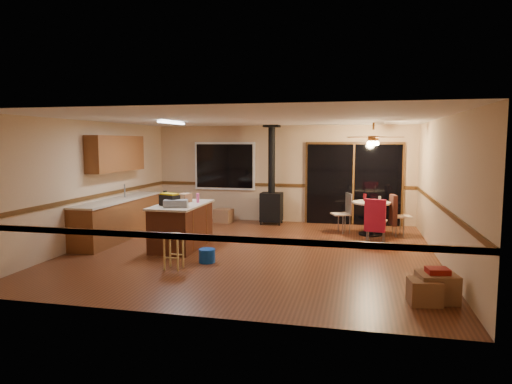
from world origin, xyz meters
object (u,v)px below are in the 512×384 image
(wood_stove, at_px, (272,197))
(toolbox_black, at_px, (170,200))
(bar_stool, at_px, (174,251))
(box_corner_b, at_px, (424,292))
(blue_bucket, at_px, (207,256))
(box_under_window, at_px, (224,216))
(kitchen_island, at_px, (182,225))
(box_corner_a, at_px, (437,287))
(chair_right, at_px, (394,210))
(toolbox_grey, at_px, (176,203))
(dining_table, at_px, (371,212))
(chair_left, at_px, (345,208))
(chair_near, at_px, (375,216))

(wood_stove, relative_size, toolbox_black, 6.30)
(bar_stool, bearing_deg, box_corner_b, -12.36)
(blue_bucket, height_order, box_under_window, box_under_window)
(kitchen_island, relative_size, wood_stove, 0.67)
(toolbox_black, xyz_separation_m, box_corner_a, (4.72, -1.95, -0.82))
(kitchen_island, relative_size, toolbox_black, 4.20)
(bar_stool, distance_m, blue_bucket, 0.69)
(box_corner_a, bearing_deg, chair_right, 93.20)
(wood_stove, distance_m, blue_bucket, 4.14)
(toolbox_grey, xyz_separation_m, chair_right, (4.29, 2.62, -0.37))
(bar_stool, height_order, box_corner_b, bar_stool)
(blue_bucket, height_order, box_corner_b, box_corner_b)
(blue_bucket, distance_m, box_under_window, 4.12)
(blue_bucket, bearing_deg, dining_table, 47.24)
(box_corner_b, bearing_deg, dining_table, 97.35)
(toolbox_grey, relative_size, chair_right, 0.65)
(bar_stool, xyz_separation_m, box_corner_a, (4.12, -0.71, -0.11))
(chair_left, relative_size, chair_right, 0.74)
(dining_table, relative_size, box_corner_a, 1.72)
(chair_left, bearing_deg, box_corner_b, -75.79)
(dining_table, bearing_deg, bar_stool, -132.23)
(wood_stove, height_order, box_corner_a, wood_stove)
(toolbox_grey, height_order, box_under_window, toolbox_grey)
(wood_stove, xyz_separation_m, box_corner_a, (3.30, -5.31, -0.54))
(bar_stool, xyz_separation_m, dining_table, (3.36, 3.70, 0.23))
(bar_stool, relative_size, blue_bucket, 2.04)
(wood_stove, bearing_deg, box_under_window, -177.59)
(blue_bucket, xyz_separation_m, box_under_window, (-0.90, 4.02, 0.06))
(kitchen_island, relative_size, blue_bucket, 5.70)
(chair_near, bearing_deg, chair_left, 123.12)
(bar_stool, height_order, chair_left, chair_left)
(dining_table, bearing_deg, chair_left, 167.20)
(blue_bucket, distance_m, chair_left, 4.08)
(box_under_window, bearing_deg, blue_bucket, -77.40)
(toolbox_black, bearing_deg, box_under_window, 88.01)
(chair_right, bearing_deg, chair_left, 174.25)
(blue_bucket, bearing_deg, box_under_window, 102.60)
(kitchen_island, height_order, chair_near, chair_near)
(wood_stove, bearing_deg, chair_right, -15.97)
(chair_near, height_order, box_corner_b, chair_near)
(chair_right, bearing_deg, toolbox_grey, -148.60)
(blue_bucket, distance_m, box_corner_b, 3.79)
(box_corner_b, bearing_deg, toolbox_grey, 155.67)
(blue_bucket, bearing_deg, chair_near, 37.47)
(dining_table, height_order, chair_left, chair_left)
(wood_stove, distance_m, box_corner_a, 6.27)
(wood_stove, xyz_separation_m, toolbox_grey, (-1.23, -3.49, 0.24))
(kitchen_island, bearing_deg, toolbox_black, -111.36)
(wood_stove, xyz_separation_m, toolbox_black, (-1.42, -3.36, 0.28))
(kitchen_island, height_order, toolbox_black, toolbox_black)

